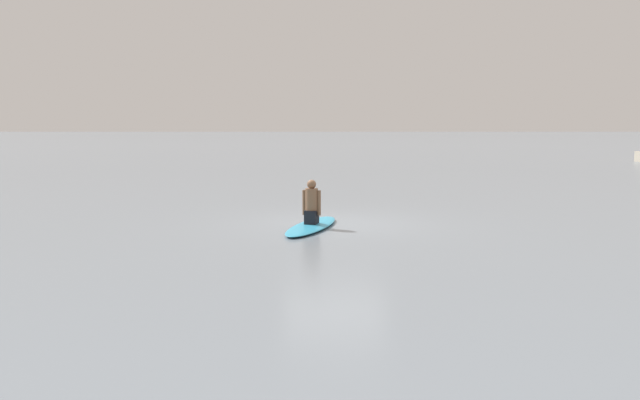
{
  "coord_description": "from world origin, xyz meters",
  "views": [
    {
      "loc": [
        16.16,
        -0.46,
        2.47
      ],
      "look_at": [
        0.48,
        -0.37,
        0.65
      ],
      "focal_mm": 36.82,
      "sensor_mm": 36.0,
      "label": 1
    }
  ],
  "objects": [
    {
      "name": "surfboard",
      "position": [
        0.69,
        -0.57,
        0.05
      ],
      "size": [
        3.34,
        1.66,
        0.11
      ],
      "primitive_type": "ellipsoid",
      "rotation": [
        0.0,
        0.0,
        -0.28
      ],
      "color": "#339EC6",
      "rests_on": "ground"
    },
    {
      "name": "person_paddler",
      "position": [
        0.69,
        -0.57,
        0.59
      ],
      "size": [
        0.41,
        0.46,
        1.05
      ],
      "rotation": [
        0.0,
        0.0,
        -0.28
      ],
      "color": "black",
      "rests_on": "surfboard"
    },
    {
      "name": "ground_plane",
      "position": [
        0.0,
        0.0,
        0.0
      ],
      "size": [
        400.0,
        400.0,
        0.0
      ],
      "primitive_type": "plane",
      "color": "gray"
    }
  ]
}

